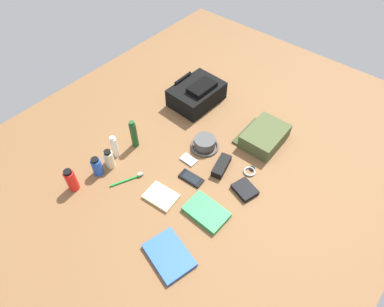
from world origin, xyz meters
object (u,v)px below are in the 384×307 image
object	(u,v)px
toiletry_pouch	(264,136)
sunscreen_spray	(71,180)
paperback_novel	(169,255)
travel_guidebook	(206,212)
media_player	(189,160)
toothbrush	(129,179)
cell_phone	(191,178)
wristwatch	(250,171)
backpack	(197,94)
wallet	(245,190)
notepad	(161,196)
lotion_bottle	(109,159)
toothpaste_tube	(115,147)
deodorant_spray	(97,166)
bucket_hat	(205,144)
shampoo_bottle	(134,134)
sunglasses_case	(221,166)

from	to	relation	value
toiletry_pouch	sunscreen_spray	distance (m)	1.01
paperback_novel	travel_guidebook	xyz separation A→B (m)	(0.26, 0.01, 0.00)
media_player	toothbrush	xyz separation A→B (m)	(-0.29, 0.15, 0.00)
travel_guidebook	cell_phone	world-z (taller)	travel_guidebook
paperback_novel	wristwatch	size ratio (longest dim) A/B	3.34
backpack	toiletry_pouch	bearing A→B (deg)	-92.18
paperback_novel	travel_guidebook	world-z (taller)	travel_guidebook
wallet	notepad	world-z (taller)	wallet
toothbrush	notepad	bearing A→B (deg)	-81.18
toiletry_pouch	toothbrush	size ratio (longest dim) A/B	1.61
media_player	toiletry_pouch	bearing A→B (deg)	-31.27
backpack	media_player	size ratio (longest dim) A/B	3.72
backpack	travel_guidebook	xyz separation A→B (m)	(-0.57, -0.53, -0.05)
lotion_bottle	toothpaste_tube	size ratio (longest dim) A/B	0.83
lotion_bottle	cell_phone	world-z (taller)	lotion_bottle
deodorant_spray	wallet	size ratio (longest dim) A/B	0.99
toiletry_pouch	bucket_hat	bearing A→B (deg)	138.27
media_player	wristwatch	xyz separation A→B (m)	(0.14, -0.29, 0.00)
toothpaste_tube	wallet	size ratio (longest dim) A/B	1.25
shampoo_bottle	notepad	size ratio (longest dim) A/B	1.15
toothpaste_tube	notepad	size ratio (longest dim) A/B	0.92
backpack	sunscreen_spray	distance (m)	0.88
cell_phone	backpack	bearing A→B (deg)	36.77
lotion_bottle	shampoo_bottle	world-z (taller)	shampoo_bottle
backpack	wallet	bearing A→B (deg)	-121.01
notepad	paperback_novel	bearing A→B (deg)	-135.33
toothbrush	wallet	distance (m)	0.57
wallet	sunglasses_case	world-z (taller)	sunglasses_case
toothbrush	sunscreen_spray	bearing A→B (deg)	139.89
wristwatch	toothbrush	size ratio (longest dim) A/B	0.45
travel_guidebook	media_player	world-z (taller)	travel_guidebook
sunglasses_case	media_player	bearing A→B (deg)	98.81
sunscreen_spray	travel_guidebook	xyz separation A→B (m)	(0.30, -0.58, -0.05)
sunscreen_spray	wallet	distance (m)	0.83
toiletry_pouch	bucket_hat	world-z (taller)	toiletry_pouch
toiletry_pouch	shampoo_bottle	distance (m)	0.70
bucket_hat	cell_phone	bearing A→B (deg)	-159.76
backpack	bucket_hat	size ratio (longest dim) A/B	2.04
shampoo_bottle	paperback_novel	world-z (taller)	shampoo_bottle
toiletry_pouch	lotion_bottle	world-z (taller)	lotion_bottle
media_player	wallet	world-z (taller)	wallet
bucket_hat	notepad	world-z (taller)	bucket_hat
toothpaste_tube	media_player	world-z (taller)	toothpaste_tube
media_player	toothbrush	bearing A→B (deg)	153.01
travel_guidebook	sunglasses_case	xyz separation A→B (m)	(0.25, 0.10, 0.01)
sunscreen_spray	paperback_novel	size ratio (longest dim) A/B	0.56
paperback_novel	wristwatch	distance (m)	0.59
sunscreen_spray	toothbrush	xyz separation A→B (m)	(0.20, -0.17, -0.06)
shampoo_bottle	cell_phone	distance (m)	0.39
toiletry_pouch	shampoo_bottle	world-z (taller)	shampoo_bottle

